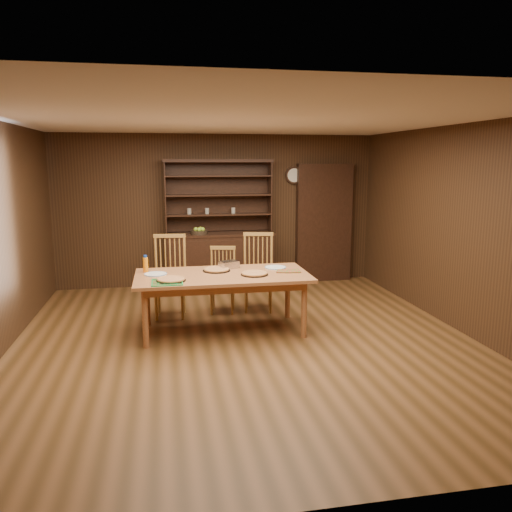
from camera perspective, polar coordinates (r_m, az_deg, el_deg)
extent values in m
plane|color=brown|center=(6.10, -1.13, -9.74)|extent=(6.00, 6.00, 0.00)
plane|color=white|center=(5.73, -1.23, 15.40)|extent=(6.00, 6.00, 0.00)
plane|color=#3D2513|center=(8.73, -4.41, 5.21)|extent=(5.50, 0.00, 5.50)
plane|color=#3D2513|center=(2.92, 8.53, -5.96)|extent=(5.50, 0.00, 5.50)
plane|color=#3D2513|center=(6.78, 22.42, 2.86)|extent=(0.00, 6.00, 6.00)
cube|color=#321A10|center=(8.60, -4.14, -0.60)|extent=(1.80, 0.50, 0.90)
cube|color=#321A10|center=(8.52, -4.18, 2.50)|extent=(1.84, 0.52, 0.04)
cube|color=#321A10|center=(8.68, -4.41, 6.84)|extent=(1.80, 0.02, 1.20)
cube|color=#321A10|center=(8.48, -10.33, 6.61)|extent=(0.02, 0.32, 1.20)
cube|color=#321A10|center=(8.67, 1.59, 6.86)|extent=(0.02, 0.32, 1.20)
cube|color=#321A10|center=(8.51, -4.36, 10.80)|extent=(1.84, 0.34, 0.05)
cylinder|color=gray|center=(8.51, -7.64, 5.09)|extent=(0.07, 0.07, 0.10)
cylinder|color=gray|center=(8.53, -5.62, 5.15)|extent=(0.07, 0.07, 0.10)
cube|color=#321A10|center=(9.06, 7.74, 3.76)|extent=(1.00, 0.18, 2.10)
cylinder|color=#321A10|center=(8.90, 4.35, 9.19)|extent=(0.30, 0.04, 0.30)
cylinder|color=beige|center=(8.88, 4.39, 9.18)|extent=(0.24, 0.01, 0.24)
cube|color=#B0683D|center=(6.26, -3.85, -2.25)|extent=(2.16, 1.08, 0.04)
cylinder|color=#B0683D|center=(5.93, -12.55, -6.98)|extent=(0.07, 0.07, 0.71)
cylinder|color=#B0683D|center=(6.72, -12.33, -4.88)|extent=(0.07, 0.07, 0.71)
cylinder|color=#B0683D|center=(6.15, 5.51, -6.13)|extent=(0.07, 0.07, 0.71)
cylinder|color=#B0683D|center=(6.91, 3.64, -4.20)|extent=(0.07, 0.07, 0.71)
cube|color=#A27537|center=(7.01, -9.83, -3.06)|extent=(0.51, 0.49, 0.04)
cylinder|color=#A27537|center=(6.93, -11.36, -5.41)|extent=(0.04, 0.04, 0.46)
cylinder|color=#A27537|center=(7.25, -11.05, -4.69)|extent=(0.04, 0.04, 0.46)
cylinder|color=#A27537|center=(6.90, -8.41, -5.40)|extent=(0.04, 0.04, 0.46)
cylinder|color=#A27537|center=(7.22, -8.23, -4.66)|extent=(0.04, 0.04, 0.46)
cube|color=#A27537|center=(7.08, -9.85, 2.28)|extent=(0.45, 0.08, 0.05)
cube|color=#A27537|center=(7.15, -3.87, -3.39)|extent=(0.45, 0.43, 0.04)
cylinder|color=#A27537|center=(7.09, -5.12, -5.26)|extent=(0.03, 0.03, 0.37)
cylinder|color=#A27537|center=(7.35, -4.90, -4.68)|extent=(0.03, 0.03, 0.37)
cylinder|color=#A27537|center=(7.06, -2.75, -5.29)|extent=(0.03, 0.03, 0.37)
cylinder|color=#A27537|center=(7.33, -2.61, -4.70)|extent=(0.03, 0.03, 0.37)
cube|color=#A27537|center=(7.20, -3.82, 0.95)|extent=(0.37, 0.11, 0.05)
cube|color=#A27537|center=(7.22, 0.25, -2.58)|extent=(0.53, 0.52, 0.04)
cylinder|color=#A27537|center=(7.12, -1.16, -4.80)|extent=(0.04, 0.04, 0.45)
cylinder|color=#A27537|center=(7.44, -1.10, -4.13)|extent=(0.04, 0.04, 0.45)
cylinder|color=#A27537|center=(7.12, 1.66, -4.81)|extent=(0.04, 0.04, 0.45)
cylinder|color=#A27537|center=(7.44, 1.60, -4.13)|extent=(0.04, 0.04, 0.45)
cube|color=#A27537|center=(7.29, 0.26, 2.52)|extent=(0.44, 0.12, 0.05)
cylinder|color=black|center=(5.97, -9.68, -2.78)|extent=(0.35, 0.35, 0.01)
cylinder|color=tan|center=(5.96, -9.69, -2.64)|extent=(0.32, 0.32, 0.02)
torus|color=#D5884C|center=(5.96, -9.69, -2.64)|extent=(0.33, 0.33, 0.03)
cylinder|color=black|center=(6.19, -0.17, -2.13)|extent=(0.34, 0.34, 0.01)
cylinder|color=tan|center=(6.19, -0.17, -1.99)|extent=(0.31, 0.31, 0.02)
torus|color=#D5884C|center=(6.19, -0.17, -1.99)|extent=(0.32, 0.32, 0.03)
cylinder|color=black|center=(6.44, -4.53, -1.67)|extent=(0.35, 0.35, 0.01)
cylinder|color=tan|center=(6.43, -4.53, -1.54)|extent=(0.32, 0.32, 0.02)
torus|color=#D5884C|center=(6.43, -4.53, -1.54)|extent=(0.33, 0.33, 0.03)
cylinder|color=white|center=(6.33, -11.40, -2.04)|extent=(0.28, 0.28, 0.01)
torus|color=#335D99|center=(6.33, -11.40, -2.02)|extent=(0.28, 0.28, 0.01)
cylinder|color=white|center=(6.60, 2.23, -1.31)|extent=(0.28, 0.28, 0.01)
torus|color=#335D99|center=(6.60, 2.23, -1.29)|extent=(0.29, 0.29, 0.01)
cube|color=white|center=(6.59, -3.12, -0.99)|extent=(0.28, 0.25, 0.09)
cylinder|color=orange|center=(6.49, -12.51, -0.98)|extent=(0.06, 0.06, 0.19)
cylinder|color=#133B9B|center=(6.47, -12.55, -0.03)|extent=(0.04, 0.04, 0.03)
cube|color=red|center=(6.40, 4.12, -1.71)|extent=(0.22, 0.22, 0.02)
cube|color=red|center=(6.38, 3.24, -1.74)|extent=(0.24, 0.24, 0.01)
cylinder|color=black|center=(8.43, -6.54, 2.72)|extent=(0.30, 0.30, 0.06)
sphere|color=#A1C634|center=(8.42, -6.89, 3.05)|extent=(0.08, 0.08, 0.08)
sphere|color=#A1C634|center=(8.45, -6.36, 3.09)|extent=(0.08, 0.08, 0.08)
sphere|color=#A1C634|center=(8.37, -6.52, 3.01)|extent=(0.08, 0.08, 0.08)
sphere|color=#A1C634|center=(8.41, -6.13, 3.05)|extent=(0.08, 0.08, 0.08)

